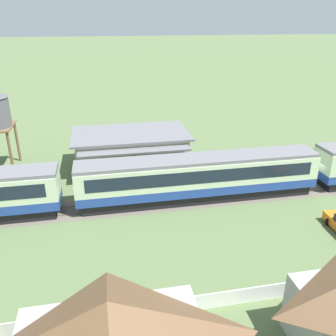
{
  "coord_description": "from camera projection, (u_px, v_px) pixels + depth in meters",
  "views": [
    {
      "loc": [
        -20.96,
        -28.4,
        15.36
      ],
      "look_at": [
        -14.84,
        2.52,
        1.91
      ],
      "focal_mm": 38.0,
      "sensor_mm": 36.0,
      "label": 1
    }
  ],
  "objects": [
    {
      "name": "station_building",
      "position": [
        131.0,
        149.0,
        39.06
      ],
      "size": [
        12.44,
        8.69,
        3.84
      ],
      "color": "beige",
      "rests_on": "ground_plane"
    },
    {
      "name": "ground_plane",
      "position": [
        319.0,
        184.0,
        35.39
      ],
      "size": [
        600.0,
        600.0,
        0.0
      ],
      "primitive_type": "plane",
      "color": "#566B42"
    },
    {
      "name": "picket_fence_front",
      "position": [
        18.0,
        329.0,
        18.29
      ],
      "size": [
        47.68,
        0.06,
        1.05
      ],
      "primitive_type": "cube",
      "color": "white",
      "rests_on": "ground_plane"
    },
    {
      "name": "passenger_train",
      "position": [
        202.0,
        176.0,
        31.73
      ],
      "size": [
        67.56,
        3.05,
        4.06
      ],
      "color": "#234293",
      "rests_on": "ground_plane"
    },
    {
      "name": "railway_track",
      "position": [
        180.0,
        200.0,
        32.26
      ],
      "size": [
        125.29,
        3.6,
        0.04
      ],
      "color": "#665B51",
      "rests_on": "ground_plane"
    }
  ]
}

